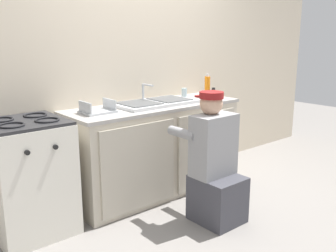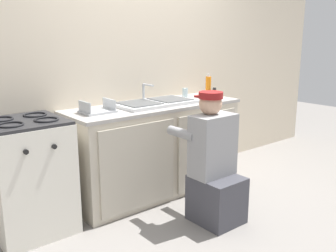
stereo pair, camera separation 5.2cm
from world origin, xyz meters
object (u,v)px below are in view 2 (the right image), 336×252
at_px(sink_double_basin, 155,102).
at_px(plumber_person, 214,169).
at_px(stove_range, 29,176).
at_px(soap_bottle_orange, 208,86).
at_px(spice_bottle_pepper, 214,93).
at_px(water_glass, 185,93).
at_px(coffee_mug, 208,95).
at_px(dish_rack_tray, 97,110).

bearing_deg(sink_double_basin, plumber_person, -89.56).
distance_m(stove_range, soap_bottle_orange, 2.09).
height_order(spice_bottle_pepper, water_glass, spice_bottle_pepper).
bearing_deg(stove_range, soap_bottle_orange, 0.66).
height_order(soap_bottle_orange, coffee_mug, soap_bottle_orange).
relative_size(stove_range, plumber_person, 0.84).
xyz_separation_m(sink_double_basin, plumber_person, (0.01, -0.81, -0.46)).
bearing_deg(coffee_mug, sink_double_basin, 166.67).
distance_m(soap_bottle_orange, water_glass, 0.27).
bearing_deg(sink_double_basin, water_glass, 15.24).
bearing_deg(soap_bottle_orange, sink_double_basin, -178.40).
bearing_deg(spice_bottle_pepper, sink_double_basin, 175.56).
relative_size(spice_bottle_pepper, soap_bottle_orange, 0.42).
height_order(sink_double_basin, water_glass, sink_double_basin).
bearing_deg(dish_rack_tray, spice_bottle_pepper, -1.91).
xyz_separation_m(stove_range, spice_bottle_pepper, (2.03, -0.06, 0.49)).
bearing_deg(coffee_mug, soap_bottle_orange, 43.90).
distance_m(spice_bottle_pepper, water_glass, 0.32).
bearing_deg(soap_bottle_orange, spice_bottle_pepper, -79.89).
relative_size(plumber_person, water_glass, 11.04).
distance_m(plumber_person, spice_bottle_pepper, 1.17).
xyz_separation_m(sink_double_basin, dish_rack_tray, (-0.64, -0.01, 0.01)).
relative_size(dish_rack_tray, coffee_mug, 2.22).
bearing_deg(plumber_person, spice_bottle_pepper, 44.47).
height_order(coffee_mug, water_glass, water_glass).
bearing_deg(sink_double_basin, coffee_mug, -13.33).
xyz_separation_m(soap_bottle_orange, water_glass, (-0.23, 0.12, -0.06)).
relative_size(dish_rack_tray, spice_bottle_pepper, 2.67).
relative_size(soap_bottle_orange, water_glass, 2.50).
height_order(plumber_person, water_glass, plumber_person).
distance_m(dish_rack_tray, soap_bottle_orange, 1.39).
xyz_separation_m(sink_double_basin, coffee_mug, (0.59, -0.14, 0.03)).
xyz_separation_m(sink_double_basin, spice_bottle_pepper, (0.77, -0.06, 0.03)).
bearing_deg(spice_bottle_pepper, coffee_mug, -156.25).
xyz_separation_m(stove_range, coffee_mug, (1.85, -0.14, 0.48)).
bearing_deg(spice_bottle_pepper, soap_bottle_orange, 100.11).
relative_size(sink_double_basin, stove_range, 0.86).
relative_size(soap_bottle_orange, coffee_mug, 1.98).
bearing_deg(coffee_mug, dish_rack_tray, 174.10).
height_order(stove_range, water_glass, water_glass).
xyz_separation_m(stove_range, water_glass, (1.79, 0.14, 0.49)).
relative_size(stove_range, dish_rack_tray, 3.33).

